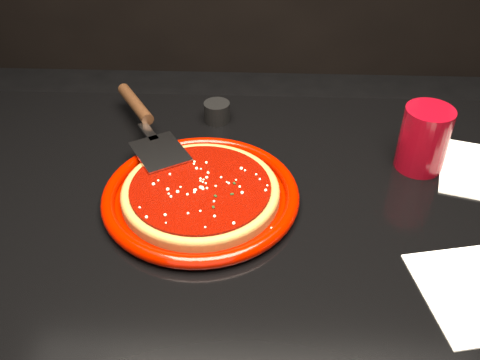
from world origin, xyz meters
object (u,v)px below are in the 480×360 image
(plate, at_px, (201,195))
(cup, at_px, (424,139))
(ramekin, at_px, (217,112))
(pizza_server, at_px, (147,123))

(plate, relative_size, cup, 2.78)
(cup, height_order, ramekin, cup)
(plate, relative_size, ramekin, 6.22)
(ramekin, bearing_deg, plate, -91.76)
(pizza_server, relative_size, ramekin, 6.61)
(plate, relative_size, pizza_server, 0.94)
(plate, height_order, pizza_server, pizza_server)
(plate, bearing_deg, pizza_server, 124.27)
(pizza_server, xyz_separation_m, ramekin, (0.12, 0.08, -0.02))
(plate, height_order, ramekin, ramekin)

